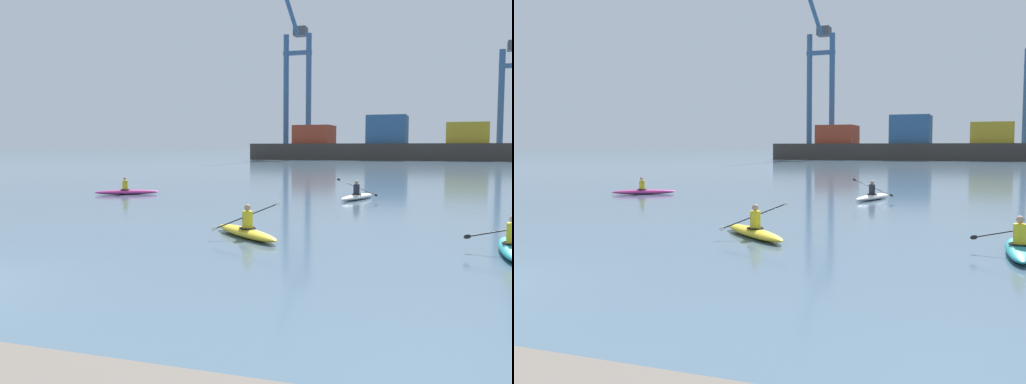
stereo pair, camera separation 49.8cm
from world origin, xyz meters
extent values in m
cube|color=#38332D|center=(-2.78, 107.00, 1.62)|extent=(53.74, 11.57, 3.23)
cube|color=#993823|center=(-17.56, 107.00, 5.10)|extent=(7.52, 8.10, 3.74)
cube|color=#2D5684|center=(-2.78, 107.00, 5.99)|extent=(7.52, 8.10, 5.51)
cube|color=#B29323|center=(12.00, 107.00, 5.19)|extent=(7.52, 8.10, 3.91)
cylinder|color=#335684|center=(-25.85, 114.44, 13.62)|extent=(1.20, 1.20, 27.25)
cylinder|color=#335684|center=(-20.71, 114.44, 13.62)|extent=(1.20, 1.20, 27.25)
cube|color=#335684|center=(-23.28, 114.44, 23.16)|extent=(6.34, 0.90, 0.90)
cylinder|color=#335684|center=(-23.28, 107.28, 31.63)|extent=(0.90, 14.80, 9.53)
cube|color=#47474C|center=(-23.28, 116.94, 28.25)|extent=(2.80, 2.80, 2.00)
cylinder|color=#335684|center=(18.47, 117.31, 11.03)|extent=(1.20, 1.20, 22.07)
ellipsoid|color=yellow|center=(3.86, 7.79, 0.13)|extent=(2.91, 2.74, 0.26)
torus|color=black|center=(3.93, 7.72, 0.27)|extent=(0.69, 0.69, 0.05)
cylinder|color=gold|center=(3.93, 7.72, 0.51)|extent=(0.30, 0.30, 0.50)
sphere|color=tan|center=(3.93, 7.72, 0.86)|extent=(0.19, 0.19, 0.19)
cylinder|color=black|center=(3.89, 7.76, 0.61)|extent=(1.39, 1.51, 0.63)
ellipsoid|color=silver|center=(3.21, 7.02, 0.31)|extent=(0.17, 0.18, 0.16)
ellipsoid|color=silver|center=(4.57, 8.50, 0.91)|extent=(0.17, 0.18, 0.16)
ellipsoid|color=silver|center=(5.05, 20.38, 0.13)|extent=(1.50, 3.44, 0.26)
torus|color=black|center=(5.02, 20.28, 0.27)|extent=(0.60, 0.60, 0.05)
cylinder|color=#23232D|center=(5.02, 20.28, 0.51)|extent=(0.30, 0.30, 0.50)
sphere|color=tan|center=(5.02, 20.28, 0.86)|extent=(0.19, 0.19, 0.19)
cylinder|color=black|center=(5.03, 20.33, 0.61)|extent=(1.93, 0.57, 0.72)
ellipsoid|color=black|center=(4.08, 20.60, 0.95)|extent=(0.21, 0.09, 0.16)
ellipsoid|color=black|center=(5.99, 20.06, 0.27)|extent=(0.21, 0.09, 0.16)
ellipsoid|color=#C13384|center=(-7.21, 19.21, 0.13)|extent=(3.22, 2.27, 0.26)
torus|color=black|center=(-7.30, 19.16, 0.27)|extent=(0.67, 0.67, 0.05)
cylinder|color=gold|center=(-7.30, 19.16, 0.51)|extent=(0.30, 0.30, 0.50)
sphere|color=tan|center=(-7.30, 19.16, 0.86)|extent=(0.19, 0.19, 0.19)
cylinder|color=black|center=(-7.26, 19.18, 0.61)|extent=(1.09, 1.78, 0.50)
ellipsoid|color=silver|center=(-7.79, 20.06, 0.37)|extent=(0.14, 0.19, 0.15)
ellipsoid|color=silver|center=(-6.73, 18.31, 0.85)|extent=(0.14, 0.19, 0.15)
ellipsoid|color=teal|center=(10.82, 7.53, 0.13)|extent=(0.63, 3.40, 0.26)
ellipsoid|color=black|center=(9.79, 7.49, 0.37)|extent=(0.20, 0.04, 0.15)
camera|label=1|loc=(9.38, -7.20, 2.58)|focal=39.48mm
camera|label=2|loc=(9.85, -7.03, 2.58)|focal=39.48mm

